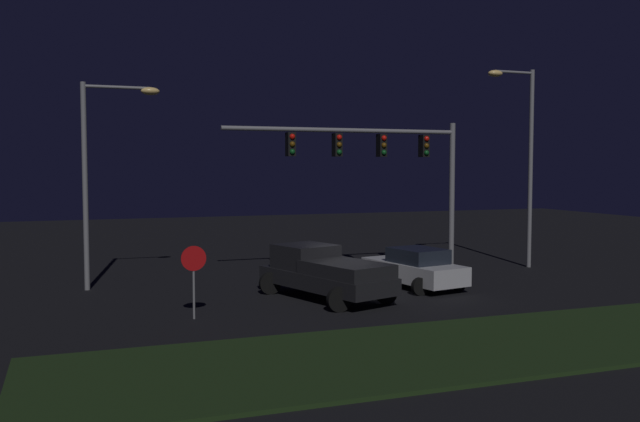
# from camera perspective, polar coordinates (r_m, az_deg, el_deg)

# --- Properties ---
(ground_plane) EXTENTS (80.00, 80.00, 0.00)m
(ground_plane) POSITION_cam_1_polar(r_m,az_deg,el_deg) (25.20, 2.29, -6.84)
(ground_plane) COLOR black
(grass_median) EXTENTS (21.65, 5.38, 0.10)m
(grass_median) POSITION_cam_1_polar(r_m,az_deg,el_deg) (18.07, 12.43, -10.98)
(grass_median) COLOR black
(grass_median) RESTS_ON ground_plane
(pickup_truck) EXTENTS (3.97, 5.75, 1.80)m
(pickup_truck) POSITION_cam_1_polar(r_m,az_deg,el_deg) (24.07, 0.24, -4.92)
(pickup_truck) COLOR black
(pickup_truck) RESTS_ON ground_plane
(car_sedan) EXTENTS (3.04, 4.67, 1.51)m
(car_sedan) POSITION_cam_1_polar(r_m,az_deg,el_deg) (26.55, 7.87, -4.71)
(car_sedan) COLOR #B7B7BC
(car_sedan) RESTS_ON ground_plane
(traffic_signal_gantry) EXTENTS (10.32, 0.56, 6.50)m
(traffic_signal_gantry) POSITION_cam_1_polar(r_m,az_deg,el_deg) (28.90, 5.22, 4.52)
(traffic_signal_gantry) COLOR slate
(traffic_signal_gantry) RESTS_ON ground_plane
(street_lamp_left) EXTENTS (2.87, 0.44, 7.72)m
(street_lamp_left) POSITION_cam_1_polar(r_m,az_deg,el_deg) (26.88, -17.70, 4.20)
(street_lamp_left) COLOR slate
(street_lamp_left) RESTS_ON ground_plane
(street_lamp_right) EXTENTS (2.42, 0.44, 8.98)m
(street_lamp_right) POSITION_cam_1_polar(r_m,az_deg,el_deg) (32.47, 16.52, 5.23)
(street_lamp_right) COLOR slate
(street_lamp_right) RESTS_ON ground_plane
(stop_sign) EXTENTS (0.76, 0.08, 2.23)m
(stop_sign) POSITION_cam_1_polar(r_m,az_deg,el_deg) (21.05, -10.47, -4.67)
(stop_sign) COLOR slate
(stop_sign) RESTS_ON ground_plane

